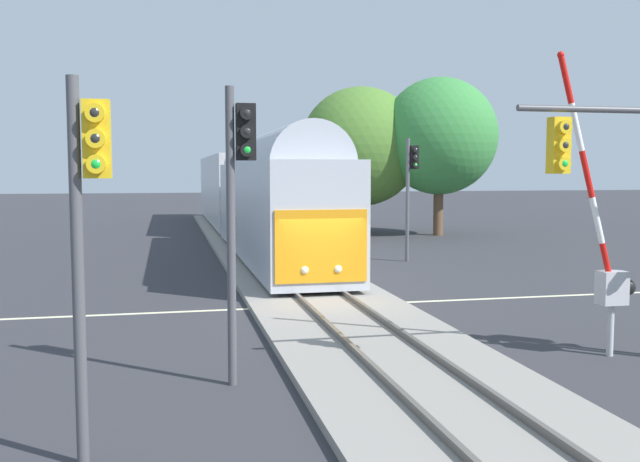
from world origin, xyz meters
TOP-DOWN VIEW (x-y plane):
  - ground_plane at (0.00, 0.00)m, footprint 220.00×220.00m
  - road_centre_stripe at (0.00, 0.00)m, footprint 44.00×0.20m
  - railway_track at (0.00, 0.00)m, footprint 4.40×80.00m
  - commuter_train at (0.00, 19.44)m, footprint 3.04×41.19m
  - crossing_gate_near at (4.54, -6.64)m, footprint 1.94×0.40m
  - traffic_signal_far_side at (5.83, 8.97)m, footprint 0.53×0.38m
  - traffic_signal_median at (-3.14, -6.96)m, footprint 0.53×0.38m
  - traffic_signal_near_left at (-5.39, -10.02)m, footprint 0.53×0.38m
  - oak_far_right at (11.67, 20.31)m, footprint 6.94×6.94m
  - elm_centre_background at (7.40, 22.51)m, footprint 7.50×7.50m

SIDE VIEW (x-z plane):
  - ground_plane at x=0.00m, z-range 0.00..0.00m
  - road_centre_stripe at x=0.00m, z-range 0.00..0.01m
  - railway_track at x=0.00m, z-range -0.06..0.26m
  - crossing_gate_near at x=4.54m, z-range -1.14..5.11m
  - commuter_train at x=0.00m, z-range 0.22..5.38m
  - traffic_signal_near_left at x=-5.39m, z-range 0.87..5.95m
  - traffic_signal_far_side at x=5.83m, z-range 0.90..6.17m
  - traffic_signal_median at x=-3.14m, z-range 0.91..6.28m
  - elm_centre_background at x=7.40m, z-range 0.85..9.92m
  - oak_far_right at x=11.67m, z-range 1.23..10.71m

